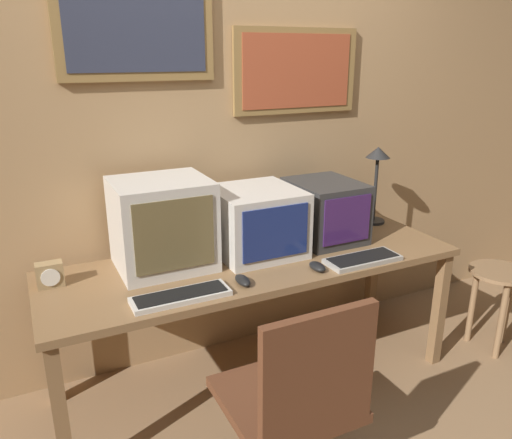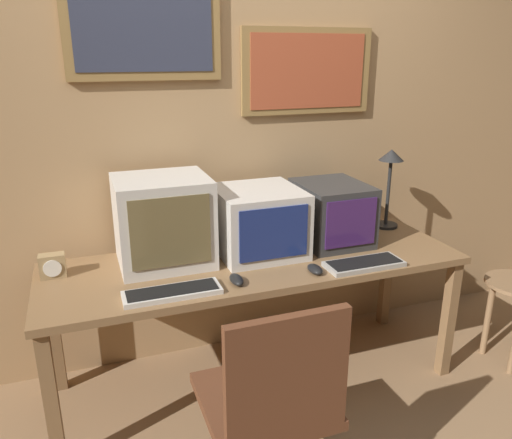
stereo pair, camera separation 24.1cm
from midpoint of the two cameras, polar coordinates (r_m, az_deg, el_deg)
name	(u,v)px [view 2 (the right image)]	position (r m, az deg, el deg)	size (l,w,h in m)	color
wall_back	(228,125)	(2.72, -0.66, 10.70)	(8.00, 0.08, 2.60)	tan
desk	(256,273)	(2.51, 2.76, -6.14)	(2.07, 0.67, 0.70)	olive
monitor_left	(163,221)	(2.41, -7.77, -0.19)	(0.44, 0.40, 0.43)	beige
monitor_center	(258,221)	(2.53, 2.98, -0.23)	(0.42, 0.43, 0.33)	beige
monitor_right	(332,213)	(2.73, 11.16, 0.71)	(0.34, 0.41, 0.32)	#333333
keyboard_main	(172,292)	(2.15, -6.38, -8.34)	(0.42, 0.14, 0.03)	beige
keyboard_side	(364,264)	(2.49, 14.99, -4.97)	(0.38, 0.15, 0.03)	#A8A399
mouse_near_keyboard	(236,280)	(2.23, 0.85, -6.95)	(0.06, 0.12, 0.04)	black
mouse_far_corner	(315,269)	(2.37, 9.68, -5.69)	(0.06, 0.11, 0.04)	black
desk_clock	(53,266)	(2.42, -19.64, -5.07)	(0.11, 0.07, 0.11)	#A38456
desk_lamp	(390,171)	(2.99, 17.34, 5.24)	(0.14, 0.14, 0.46)	black
office_chair	(270,425)	(1.95, 5.41, -22.43)	(0.48, 0.48, 0.93)	black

